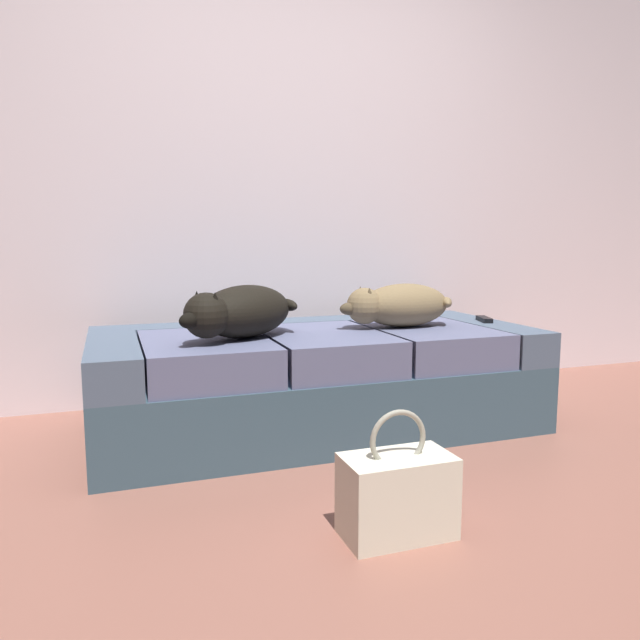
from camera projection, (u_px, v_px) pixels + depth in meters
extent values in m
plane|color=#955D4D|center=(431.00, 529.00, 1.78)|extent=(10.00, 10.00, 0.00)
cube|color=silver|center=(274.00, 139.00, 3.23)|extent=(6.40, 0.10, 2.80)
cube|color=#3A5464|center=(316.00, 395.00, 2.74)|extent=(1.95, 0.91, 0.30)
cube|color=#4D5D73|center=(113.00, 359.00, 2.42)|extent=(0.20, 0.91, 0.15)
cube|color=#4D5D73|center=(481.00, 336.00, 3.00)|extent=(0.20, 0.91, 0.15)
cube|color=#4D5D73|center=(294.00, 335.00, 3.04)|extent=(1.55, 0.20, 0.15)
cube|color=slate|center=(205.00, 358.00, 2.45)|extent=(0.50, 0.69, 0.15)
cube|color=slate|center=(324.00, 350.00, 2.62)|extent=(0.50, 0.69, 0.15)
cube|color=slate|center=(428.00, 343.00, 2.79)|extent=(0.50, 0.69, 0.15)
ellipsoid|color=black|center=(246.00, 311.00, 2.48)|extent=(0.54, 0.50, 0.22)
sphere|color=black|center=(206.00, 315.00, 2.29)|extent=(0.18, 0.18, 0.18)
ellipsoid|color=black|center=(191.00, 320.00, 2.23)|extent=(0.12, 0.11, 0.06)
cone|color=black|center=(215.00, 299.00, 2.26)|extent=(0.05, 0.05, 0.05)
cone|color=black|center=(197.00, 297.00, 2.31)|extent=(0.05, 0.05, 0.05)
ellipsoid|color=black|center=(287.00, 305.00, 2.62)|extent=(0.07, 0.19, 0.05)
ellipsoid|color=olive|center=(405.00, 305.00, 2.79)|extent=(0.46, 0.28, 0.20)
sphere|color=olive|center=(365.00, 306.00, 2.71)|extent=(0.17, 0.17, 0.17)
ellipsoid|color=#4E412C|center=(350.00, 309.00, 2.68)|extent=(0.10, 0.07, 0.06)
cone|color=#4E412C|center=(369.00, 293.00, 2.66)|extent=(0.04, 0.04, 0.05)
cone|color=#4E412C|center=(360.00, 292.00, 2.74)|extent=(0.04, 0.04, 0.05)
ellipsoid|color=olive|center=(447.00, 302.00, 2.82)|extent=(0.12, 0.18, 0.05)
cube|color=black|center=(484.00, 319.00, 2.97)|extent=(0.09, 0.16, 0.02)
cube|color=#EBE6CC|center=(397.00, 496.00, 1.73)|extent=(0.32, 0.18, 0.24)
torus|color=#A4A18E|center=(398.00, 439.00, 1.71)|extent=(0.18, 0.02, 0.18)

